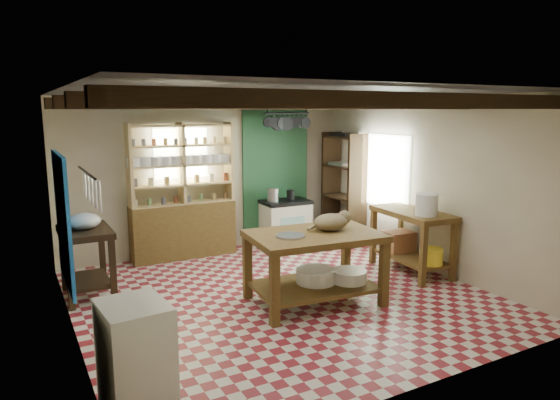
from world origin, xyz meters
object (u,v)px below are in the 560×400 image
stove (286,223)px  prep_table (87,263)px  white_cabinet (136,357)px  right_counter (411,241)px  work_table (314,268)px  cat (331,222)px

stove → prep_table: (-3.48, -0.96, 0.04)m
stove → white_cabinet: 5.15m
stove → prep_table: size_ratio=0.93×
stove → right_counter: (0.90, -2.21, 0.06)m
stove → prep_table: 3.61m
stove → prep_table: prep_table is taller
white_cabinet → right_counter: size_ratio=0.69×
work_table → cat: cat is taller
work_table → white_cabinet: bearing=-147.8°
stove → right_counter: bearing=-65.7°
white_cabinet → stove: bearing=42.4°
work_table → prep_table: (-2.46, 1.58, 0.00)m
stove → cat: 2.70m
prep_table → white_cabinet: 2.82m
prep_table → right_counter: bearing=-16.1°
white_cabinet → cat: 3.06m
work_table → prep_table: prep_table is taller
right_counter → stove: bearing=117.0°
stove → cat: size_ratio=1.80×
prep_table → cat: bearing=-29.9°
stove → white_cabinet: (-3.50, -3.77, 0.04)m
cat → white_cabinet: bearing=-159.5°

